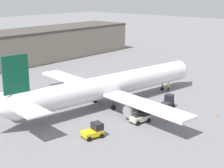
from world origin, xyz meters
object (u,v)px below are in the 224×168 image
(ground_crew_worker, at_px, (168,87))
(safety_cone_far, at_px, (217,115))
(belt_loader_truck, at_px, (141,116))
(safety_cone_near, at_px, (166,121))
(baggage_tug, at_px, (168,102))
(pushback_tug, at_px, (94,131))
(airplane, at_px, (108,86))

(ground_crew_worker, relative_size, safety_cone_far, 3.35)
(belt_loader_truck, xyz_separation_m, safety_cone_near, (2.44, -3.05, -0.74))
(belt_loader_truck, xyz_separation_m, safety_cone_far, (10.06, -7.97, -0.74))
(belt_loader_truck, height_order, safety_cone_far, belt_loader_truck)
(baggage_tug, xyz_separation_m, safety_cone_far, (1.87, -8.28, -0.81))
(baggage_tug, relative_size, pushback_tug, 0.91)
(safety_cone_far, bearing_deg, airplane, 112.74)
(airplane, relative_size, safety_cone_far, 81.88)
(ground_crew_worker, bearing_deg, safety_cone_far, -142.77)
(baggage_tug, bearing_deg, pushback_tug, 171.28)
(airplane, distance_m, safety_cone_near, 12.80)
(safety_cone_near, bearing_deg, pushback_tug, 157.18)
(baggage_tug, distance_m, safety_cone_near, 6.71)
(ground_crew_worker, relative_size, baggage_tug, 0.62)
(ground_crew_worker, relative_size, safety_cone_near, 3.35)
(airplane, bearing_deg, baggage_tug, -49.93)
(safety_cone_near, xyz_separation_m, safety_cone_far, (7.62, -4.92, 0.00))
(baggage_tug, relative_size, safety_cone_near, 5.38)
(ground_crew_worker, xyz_separation_m, safety_cone_far, (-7.36, -13.74, -0.71))
(belt_loader_truck, bearing_deg, pushback_tug, -178.15)
(ground_crew_worker, xyz_separation_m, pushback_tug, (-26.30, -4.06, -0.05))
(safety_cone_near, bearing_deg, ground_crew_worker, 30.51)
(pushback_tug, relative_size, safety_cone_near, 5.89)
(ground_crew_worker, distance_m, belt_loader_truck, 18.35)
(airplane, height_order, baggage_tug, airplane)
(pushback_tug, bearing_deg, safety_cone_far, -10.47)
(ground_crew_worker, distance_m, pushback_tug, 26.61)
(belt_loader_truck, bearing_deg, ground_crew_worker, 31.12)
(ground_crew_worker, xyz_separation_m, belt_loader_truck, (-17.41, -5.78, 0.03))
(airplane, xyz_separation_m, baggage_tug, (5.39, -9.03, -2.39))
(baggage_tug, bearing_deg, airplane, 116.81)
(baggage_tug, bearing_deg, ground_crew_worker, 26.64)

